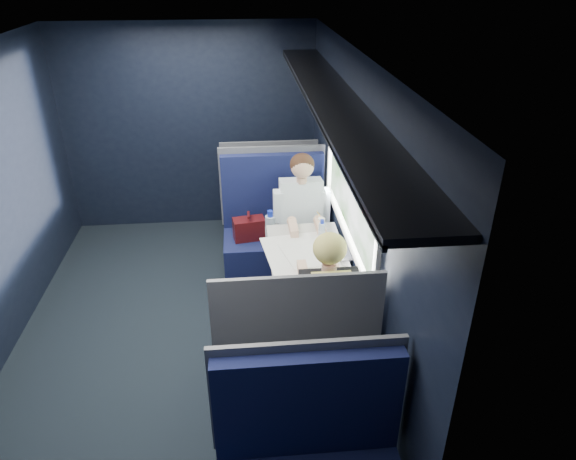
{
  "coord_description": "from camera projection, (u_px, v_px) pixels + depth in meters",
  "views": [
    {
      "loc": [
        0.56,
        -3.58,
        2.88
      ],
      "look_at": [
        0.9,
        0.0,
        0.95
      ],
      "focal_mm": 32.0,
      "sensor_mm": 36.0,
      "label": 1
    }
  ],
  "objects": [
    {
      "name": "seat_bay_near",
      "position": [
        274.0,
        236.0,
        5.09
      ],
      "size": [
        1.04,
        0.62,
        1.26
      ],
      "color": "#0C1036",
      "rests_on": "ground"
    },
    {
      "name": "woman",
      "position": [
        326.0,
        304.0,
        3.58
      ],
      "size": [
        0.53,
        0.56,
        1.32
      ],
      "color": "black",
      "rests_on": "ground"
    },
    {
      "name": "man",
      "position": [
        302.0,
        216.0,
        4.82
      ],
      "size": [
        0.53,
        0.56,
        1.32
      ],
      "color": "black",
      "rests_on": "ground"
    },
    {
      "name": "seat_row_front",
      "position": [
        269.0,
        198.0,
        5.9
      ],
      "size": [
        1.04,
        0.51,
        1.16
      ],
      "color": "#0C1036",
      "rests_on": "ground"
    },
    {
      "name": "bottle_small",
      "position": [
        322.0,
        231.0,
        4.32
      ],
      "size": [
        0.06,
        0.06,
        0.19
      ],
      "color": "silver",
      "rests_on": "table"
    },
    {
      "name": "table",
      "position": [
        304.0,
        260.0,
        4.22
      ],
      "size": [
        0.62,
        1.0,
        0.74
      ],
      "color": "#54565E",
      "rests_on": "ground"
    },
    {
      "name": "ground",
      "position": [
        185.0,
        331.0,
        4.45
      ],
      "size": [
        2.8,
        4.2,
        0.01
      ],
      "primitive_type": "cube",
      "color": "black"
    },
    {
      "name": "laptop",
      "position": [
        347.0,
        244.0,
        4.17
      ],
      "size": [
        0.26,
        0.34,
        0.24
      ],
      "color": "silver",
      "rests_on": "table"
    },
    {
      "name": "seat_bay_far",
      "position": [
        293.0,
        357.0,
        3.56
      ],
      "size": [
        1.04,
        0.62,
        1.26
      ],
      "color": "#0C1036",
      "rests_on": "ground"
    },
    {
      "name": "cup",
      "position": [
        321.0,
        223.0,
        4.56
      ],
      "size": [
        0.06,
        0.06,
        0.08
      ],
      "primitive_type": "cylinder",
      "color": "white",
      "rests_on": "table"
    },
    {
      "name": "papers",
      "position": [
        302.0,
        258.0,
        4.1
      ],
      "size": [
        0.65,
        0.86,
        0.01
      ],
      "primitive_type": "cube",
      "rotation": [
        0.0,
        0.0,
        0.14
      ],
      "color": "white",
      "rests_on": "table"
    },
    {
      "name": "room_shell",
      "position": [
        169.0,
        172.0,
        3.75
      ],
      "size": [
        3.0,
        4.4,
        2.4
      ],
      "color": "black",
      "rests_on": "ground"
    }
  ]
}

